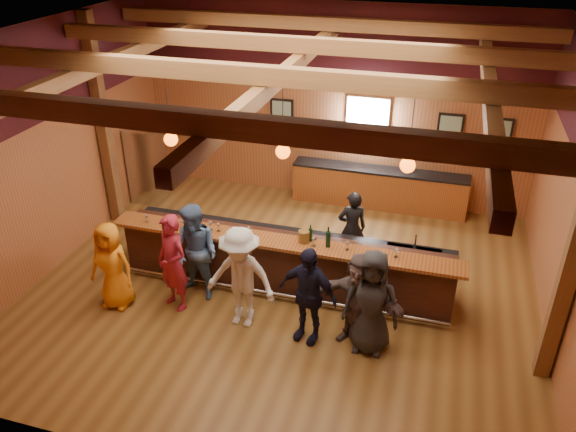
% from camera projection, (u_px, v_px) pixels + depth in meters
% --- Properties ---
extents(room, '(9.04, 9.00, 4.52)m').
position_uv_depth(room, '(284.00, 120.00, 8.90)').
color(room, brown).
rests_on(room, ground).
extents(bar_counter, '(6.30, 1.07, 1.11)m').
position_uv_depth(bar_counter, '(287.00, 260.00, 10.27)').
color(bar_counter, black).
rests_on(bar_counter, ground).
extents(back_bar_cabinet, '(4.00, 0.52, 0.95)m').
position_uv_depth(back_bar_cabinet, '(378.00, 188.00, 13.01)').
color(back_bar_cabinet, brown).
rests_on(back_bar_cabinet, ground).
extents(window, '(0.95, 0.09, 0.95)m').
position_uv_depth(window, '(368.00, 118.00, 12.54)').
color(window, silver).
rests_on(window, room).
extents(framed_pictures, '(5.35, 0.05, 0.45)m').
position_uv_depth(framed_pictures, '(407.00, 120.00, 12.30)').
color(framed_pictures, black).
rests_on(framed_pictures, room).
extents(wine_shelves, '(3.00, 0.18, 0.30)m').
position_uv_depth(wine_shelves, '(366.00, 137.00, 12.69)').
color(wine_shelves, brown).
rests_on(wine_shelves, room).
extents(pendant_lights, '(4.24, 0.24, 1.37)m').
position_uv_depth(pendant_lights, '(283.00, 151.00, 9.09)').
color(pendant_lights, black).
rests_on(pendant_lights, room).
extents(stainless_fridge, '(0.70, 0.70, 1.80)m').
position_uv_depth(stainless_fridge, '(147.00, 164.00, 13.15)').
color(stainless_fridge, silver).
rests_on(stainless_fridge, ground).
extents(customer_orange, '(0.79, 0.52, 1.61)m').
position_uv_depth(customer_orange, '(112.00, 266.00, 9.58)').
color(customer_orange, orange).
rests_on(customer_orange, ground).
extents(customer_redvest, '(0.77, 0.66, 1.78)m').
position_uv_depth(customer_redvest, '(173.00, 263.00, 9.50)').
color(customer_redvest, maroon).
rests_on(customer_redvest, ground).
extents(customer_denim, '(1.02, 0.88, 1.81)m').
position_uv_depth(customer_denim, '(196.00, 253.00, 9.75)').
color(customer_denim, '#4E6F9C').
rests_on(customer_denim, ground).
extents(customer_white, '(1.21, 0.74, 1.82)m').
position_uv_depth(customer_white, '(241.00, 278.00, 9.07)').
color(customer_white, silver).
rests_on(customer_white, ground).
extents(customer_navy, '(1.07, 0.63, 1.70)m').
position_uv_depth(customer_navy, '(308.00, 295.00, 8.79)').
color(customer_navy, black).
rests_on(customer_navy, ground).
extents(customer_brown, '(1.57, 0.70, 1.63)m').
position_uv_depth(customer_brown, '(359.00, 299.00, 8.74)').
color(customer_brown, '#554444').
rests_on(customer_brown, ground).
extents(customer_dark, '(0.88, 0.58, 1.77)m').
position_uv_depth(customer_dark, '(372.00, 302.00, 8.55)').
color(customer_dark, '#252628').
rests_on(customer_dark, ground).
extents(bartender, '(0.65, 0.54, 1.54)m').
position_uv_depth(bartender, '(352.00, 228.00, 10.78)').
color(bartender, black).
rests_on(bartender, ground).
extents(ice_bucket, '(0.19, 0.19, 0.21)m').
position_uv_depth(ice_bucket, '(304.00, 236.00, 9.64)').
color(ice_bucket, brown).
rests_on(ice_bucket, bar_counter).
extents(bottle_a, '(0.07, 0.07, 0.32)m').
position_uv_depth(bottle_a, '(310.00, 235.00, 9.65)').
color(bottle_a, black).
rests_on(bottle_a, bar_counter).
extents(bottle_b, '(0.08, 0.08, 0.38)m').
position_uv_depth(bottle_b, '(328.00, 239.00, 9.48)').
color(bottle_b, black).
rests_on(bottle_b, bar_counter).
extents(glass_a, '(0.07, 0.07, 0.17)m').
position_uv_depth(glass_a, '(147.00, 217.00, 10.23)').
color(glass_a, silver).
rests_on(glass_a, bar_counter).
extents(glass_b, '(0.08, 0.08, 0.17)m').
position_uv_depth(glass_b, '(182.00, 222.00, 10.05)').
color(glass_b, silver).
rests_on(glass_b, bar_counter).
extents(glass_c, '(0.09, 0.09, 0.20)m').
position_uv_depth(glass_c, '(210.00, 223.00, 9.96)').
color(glass_c, silver).
rests_on(glass_c, bar_counter).
extents(glass_d, '(0.08, 0.08, 0.17)m').
position_uv_depth(glass_d, '(218.00, 225.00, 9.95)').
color(glass_d, silver).
rests_on(glass_d, bar_counter).
extents(glass_e, '(0.09, 0.09, 0.19)m').
position_uv_depth(glass_e, '(249.00, 229.00, 9.80)').
color(glass_e, silver).
rests_on(glass_e, bar_counter).
extents(glass_f, '(0.09, 0.09, 0.20)m').
position_uv_depth(glass_f, '(314.00, 239.00, 9.49)').
color(glass_f, silver).
rests_on(glass_f, bar_counter).
extents(glass_g, '(0.08, 0.08, 0.17)m').
position_uv_depth(glass_g, '(347.00, 244.00, 9.40)').
color(glass_g, silver).
rests_on(glass_g, bar_counter).
extents(glass_h, '(0.08, 0.08, 0.18)m').
position_uv_depth(glass_h, '(397.00, 250.00, 9.20)').
color(glass_h, silver).
rests_on(glass_h, bar_counter).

